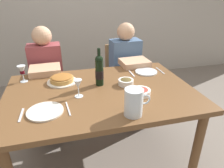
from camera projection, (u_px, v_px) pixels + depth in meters
ground_plane at (103, 160)px, 1.97m from camera, size 8.00×8.00×0.00m
dining_table at (101, 100)px, 1.68m from camera, size 1.50×1.00×0.76m
wine_bottle at (99, 70)px, 1.68m from camera, size 0.07×0.07×0.32m
water_pitcher at (134, 104)px, 1.30m from camera, size 0.17×0.12×0.18m
baked_tart at (62, 79)px, 1.77m from camera, size 0.26×0.26×0.06m
salad_bowl at (141, 92)px, 1.57m from camera, size 0.15×0.15×0.05m
olive_bowl at (126, 82)px, 1.73m from camera, size 0.13×0.13×0.06m
wine_glass_left_diner at (78, 85)px, 1.51m from camera, size 0.06×0.06×0.14m
wine_glass_right_diner at (22, 71)px, 1.75m from camera, size 0.07×0.07×0.15m
dinner_plate_left_setting at (45, 111)px, 1.36m from camera, size 0.24×0.24×0.01m
dinner_plate_right_setting at (146, 72)px, 1.99m from camera, size 0.21×0.21×0.01m
fork_left_setting at (21, 115)px, 1.32m from camera, size 0.02×0.16×0.00m
knife_left_setting at (68, 109)px, 1.39m from camera, size 0.03×0.18×0.00m
knife_right_setting at (160, 71)px, 2.03m from camera, size 0.01×0.18×0.00m
spoon_right_setting at (132, 74)px, 1.96m from camera, size 0.01×0.16×0.00m
chair_left at (49, 81)px, 2.44m from camera, size 0.41×0.41×0.87m
diner_left at (48, 80)px, 2.18m from camera, size 0.34×0.51×1.16m
chair_right at (121, 74)px, 2.63m from camera, size 0.42×0.42×0.87m
diner_right at (128, 72)px, 2.37m from camera, size 0.35×0.52×1.16m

